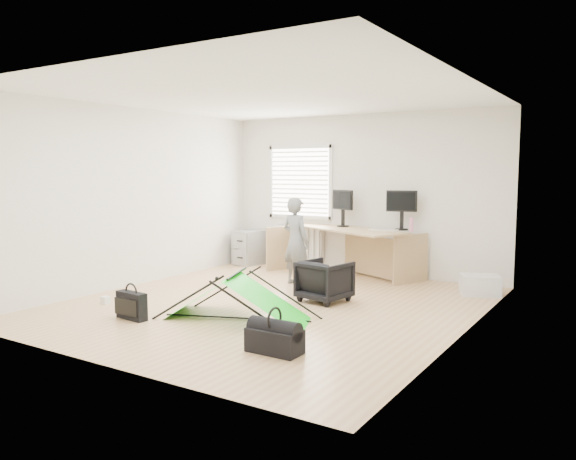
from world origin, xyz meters
The scene contains 18 objects.
ground centered at (0.00, 0.00, 0.00)m, with size 5.50×5.50×0.00m, color tan.
back_wall centered at (0.00, 2.75, 1.35)m, with size 5.00×0.02×2.70m, color silver.
window centered at (-1.20, 2.71, 1.55)m, with size 1.20×0.06×1.20m, color silver.
radiator centered at (-1.20, 2.67, 0.45)m, with size 1.00×0.12×0.60m, color silver.
desk centered at (-0.12, 2.32, 0.40)m, with size 2.37×0.76×0.81m, color tan.
filing_cabinet centered at (-2.14, 2.43, 0.32)m, with size 0.41×0.55×0.64m, color gray.
monitor_left centered at (-0.22, 2.50, 1.04)m, with size 0.48×0.10×0.46m, color black.
monitor_right centered at (0.82, 2.51, 1.04)m, with size 0.49×0.11×0.46m, color black.
keyboard centered at (0.63, 2.23, 0.82)m, with size 0.45×0.15×0.02m, color beige.
thermos centered at (1.04, 2.37, 0.92)m, with size 0.06×0.06×0.22m, color pink.
office_chair centered at (0.50, 0.53, 0.28)m, with size 0.59×0.61×0.56m, color black.
person centered at (-0.43, 1.30, 0.68)m, with size 0.49×0.32×1.35m, color slate.
kite centered at (0.07, -0.83, 0.28)m, with size 1.77×0.78×0.55m, color #13CE1A, non-canonical shape.
storage_crate centered at (2.19, 2.01, 0.15)m, with size 0.52×0.36×0.29m, color silver.
tote_bag centered at (-2.27, 2.62, 0.21)m, with size 0.36×0.16×0.43m, color teal.
laptop_bag centered at (-0.99, -1.50, 0.16)m, with size 0.44×0.13×0.33m, color black.
white_box centered at (-1.89, -1.14, 0.05)m, with size 0.10×0.10×0.10m, color silver.
duffel_bag centered at (1.12, -1.62, 0.12)m, with size 0.54×0.27×0.23m, color black.
Camera 1 is at (4.04, -6.01, 1.75)m, focal length 35.00 mm.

